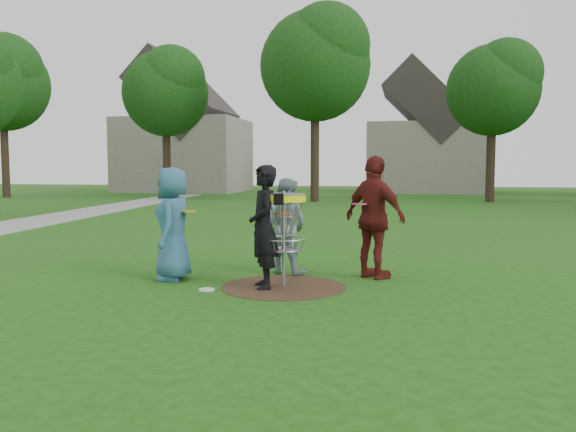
% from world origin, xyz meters
% --- Properties ---
extents(ground, '(100.00, 100.00, 0.00)m').
position_xyz_m(ground, '(0.00, 0.00, 0.00)').
color(ground, '#19470F').
rests_on(ground, ground).
extents(dirt_patch, '(1.80, 1.80, 0.01)m').
position_xyz_m(dirt_patch, '(0.00, 0.00, 0.00)').
color(dirt_patch, '#47331E').
rests_on(dirt_patch, ground).
extents(concrete_path, '(7.75, 39.92, 0.02)m').
position_xyz_m(concrete_path, '(-10.00, 8.00, 0.01)').
color(concrete_path, '#9E9E99').
rests_on(concrete_path, ground).
extents(player_blue, '(0.71, 0.94, 1.72)m').
position_xyz_m(player_blue, '(-1.77, 0.19, 0.86)').
color(player_blue, '#2E6280').
rests_on(player_blue, ground).
extents(player_black, '(0.65, 0.75, 1.75)m').
position_xyz_m(player_black, '(-0.26, -0.14, 0.88)').
color(player_black, black).
rests_on(player_black, ground).
extents(player_grey, '(0.90, 0.79, 1.54)m').
position_xyz_m(player_grey, '(-0.20, 1.07, 0.77)').
color(player_grey, gray).
rests_on(player_grey, ground).
extents(player_maroon, '(1.17, 1.04, 1.90)m').
position_xyz_m(player_maroon, '(1.24, 0.92, 0.95)').
color(player_maroon, '#5D1A15').
rests_on(player_maroon, ground).
extents(disc_on_grass, '(0.22, 0.22, 0.02)m').
position_xyz_m(disc_on_grass, '(-1.01, -0.44, 0.01)').
color(disc_on_grass, silver).
rests_on(disc_on_grass, ground).
extents(disc_golf_basket, '(0.66, 0.67, 1.38)m').
position_xyz_m(disc_golf_basket, '(0.00, -0.00, 1.02)').
color(disc_golf_basket, '#9EA0A5').
rests_on(disc_golf_basket, ground).
extents(held_discs, '(2.72, 1.02, 0.23)m').
position_xyz_m(held_discs, '(-0.16, 0.42, 1.06)').
color(held_discs, orange).
rests_on(held_discs, ground).
extents(tree_row, '(51.20, 17.42, 9.90)m').
position_xyz_m(tree_row, '(0.44, 20.67, 6.21)').
color(tree_row, '#38281C').
rests_on(tree_row, ground).
extents(house_row, '(44.50, 10.65, 11.62)m').
position_xyz_m(house_row, '(4.78, 33.07, 4.14)').
color(house_row, gray).
rests_on(house_row, ground).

